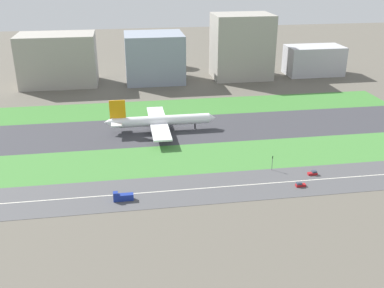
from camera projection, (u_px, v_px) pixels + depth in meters
ground_plane at (196, 129)px, 264.94m from camera, size 800.00×800.00×0.00m
runway at (196, 129)px, 264.92m from camera, size 280.00×46.00×0.10m
grass_median_north at (186, 107)px, 302.20m from camera, size 280.00×36.00×0.10m
grass_median_south at (209, 157)px, 227.64m from camera, size 280.00×36.00×0.10m
highway at (223, 187)px, 198.55m from camera, size 280.00×28.00×0.10m
highway_centerline at (223, 187)px, 198.53m from camera, size 266.00×0.50×0.01m
airliner at (159, 121)px, 259.39m from camera, size 65.00×56.00×19.70m
truck_0 at (123, 197)px, 187.06m from camera, size 8.40×2.50×4.00m
car_3 at (300, 185)px, 198.57m from camera, size 4.40×1.80×2.00m
car_1 at (313, 173)px, 209.13m from camera, size 4.40×1.80×2.00m
traffic_light at (272, 162)px, 212.59m from camera, size 0.36×0.50×7.20m
terminal_building at (58, 60)px, 347.95m from camera, size 58.36×35.14×39.57m
hangar_building at (154, 57)px, 359.01m from camera, size 46.07×39.62×38.07m
office_tower at (242, 46)px, 366.69m from camera, size 47.16×35.31×51.62m
cargo_warehouse at (314, 60)px, 381.28m from camera, size 47.22×26.48×24.13m
fuel_tank_west at (175, 59)px, 407.53m from camera, size 18.23×18.23×15.23m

